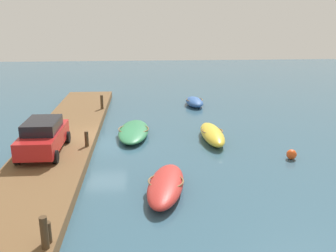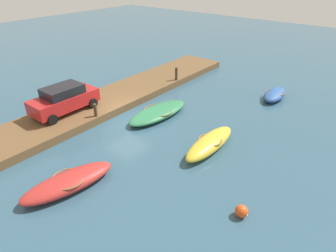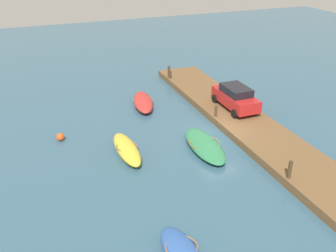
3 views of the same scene
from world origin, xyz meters
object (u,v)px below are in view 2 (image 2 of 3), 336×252
parked_car (64,99)px  rowboat_yellow (210,143)px  mooring_post_mid_west (95,110)px  marker_buoy (241,211)px  mooring_post_west (176,74)px  motorboat_green (158,112)px  rowboat_red (68,182)px  rowboat_blue (275,94)px

parked_car → rowboat_yellow: bearing=107.1°
mooring_post_mid_west → marker_buoy: 11.03m
mooring_post_mid_west → rowboat_yellow: bearing=105.5°
mooring_post_west → mooring_post_mid_west: (8.43, 0.00, -0.11)m
motorboat_green → marker_buoy: (4.61, 8.45, -0.04)m
rowboat_red → parked_car: 7.34m
rowboat_blue → mooring_post_mid_west: (11.04, -7.46, 0.59)m
rowboat_red → mooring_post_west: bearing=-152.1°
rowboat_red → mooring_post_west: 13.86m
motorboat_green → mooring_post_mid_west: (3.23, -2.47, 0.63)m
rowboat_red → rowboat_blue: 16.24m
rowboat_yellow → mooring_post_mid_west: mooring_post_mid_west is taller
rowboat_yellow → marker_buoy: rowboat_yellow is taller
mooring_post_mid_west → rowboat_blue: bearing=145.9°
rowboat_yellow → rowboat_red: (6.84, -3.30, -0.02)m
rowboat_yellow → parked_car: bearing=-73.9°
rowboat_yellow → mooring_post_west: bearing=-132.0°
rowboat_yellow → rowboat_red: 7.60m
rowboat_red → rowboat_yellow: bearing=165.5°
rowboat_yellow → marker_buoy: 4.98m
parked_car → marker_buoy: size_ratio=8.11×
mooring_post_mid_west → motorboat_green: bearing=142.5°
mooring_post_west → parked_car: bearing=-12.6°
motorboat_green → rowboat_blue: bearing=151.2°
rowboat_red → mooring_post_west: size_ratio=4.29×
mooring_post_west → parked_car: parked_car is taller
rowboat_red → rowboat_blue: (-15.87, 3.47, -0.02)m
rowboat_yellow → mooring_post_west: size_ratio=4.10×
motorboat_green → mooring_post_mid_west: size_ratio=5.99×
rowboat_blue → mooring_post_west: (2.61, -7.46, 0.70)m
motorboat_green → rowboat_red: size_ratio=1.11×
mooring_post_west → marker_buoy: bearing=48.1°
mooring_post_west → marker_buoy: (9.81, 10.92, -0.78)m
mooring_post_west → parked_car: size_ratio=0.24×
marker_buoy → rowboat_red: bearing=-63.6°
rowboat_yellow → parked_car: (2.82, -9.35, 1.02)m
rowboat_yellow → mooring_post_west: mooring_post_west is taller
marker_buoy → mooring_post_mid_west: bearing=-97.2°
motorboat_green → mooring_post_west: size_ratio=4.77×
motorboat_green → mooring_post_mid_west: bearing=-33.7°
rowboat_blue → marker_buoy: bearing=11.7°
motorboat_green → mooring_post_west: 5.80m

